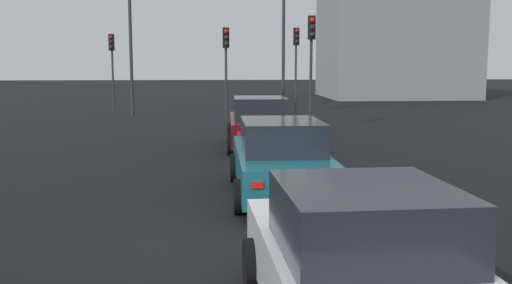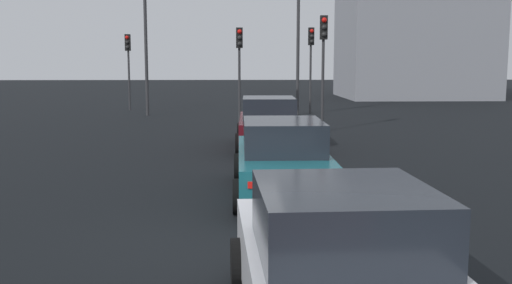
{
  "view_description": "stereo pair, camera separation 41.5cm",
  "coord_description": "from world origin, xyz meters",
  "px_view_note": "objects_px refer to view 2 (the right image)",
  "views": [
    {
      "loc": [
        -8.49,
        -0.17,
        2.71
      ],
      "look_at": [
        2.36,
        -0.96,
        1.22
      ],
      "focal_mm": 41.19,
      "sensor_mm": 36.0,
      "label": 1
    },
    {
      "loc": [
        -8.51,
        -0.58,
        2.71
      ],
      "look_at": [
        2.36,
        -0.96,
        1.22
      ],
      "focal_mm": 41.19,
      "sensor_mm": 36.0,
      "label": 2
    }
  ],
  "objects_px": {
    "traffic_light_far_left": "(239,55)",
    "traffic_light_far_right": "(323,49)",
    "street_lamp_kerbside": "(298,29)",
    "traffic_light_near_right": "(128,56)",
    "street_lamp_far": "(145,26)",
    "car_white_left_third": "(340,266)",
    "traffic_light_near_left": "(311,52)",
    "car_teal_left_second": "(282,159)",
    "car_maroon_left_lead": "(269,124)"
  },
  "relations": [
    {
      "from": "traffic_light_far_left",
      "to": "traffic_light_far_right",
      "type": "xyz_separation_m",
      "value": [
        -4.01,
        -3.19,
        0.16
      ]
    },
    {
      "from": "street_lamp_kerbside",
      "to": "traffic_light_far_left",
      "type": "bearing_deg",
      "value": 139.59
    },
    {
      "from": "traffic_light_near_right",
      "to": "street_lamp_far",
      "type": "height_order",
      "value": "street_lamp_far"
    },
    {
      "from": "traffic_light_far_left",
      "to": "car_white_left_third",
      "type": "bearing_deg",
      "value": -3.28
    },
    {
      "from": "traffic_light_near_left",
      "to": "street_lamp_kerbside",
      "type": "height_order",
      "value": "street_lamp_kerbside"
    },
    {
      "from": "street_lamp_kerbside",
      "to": "street_lamp_far",
      "type": "xyz_separation_m",
      "value": [
        -0.3,
        7.65,
        0.14
      ]
    },
    {
      "from": "car_teal_left_second",
      "to": "car_white_left_third",
      "type": "bearing_deg",
      "value": -179.08
    },
    {
      "from": "car_white_left_third",
      "to": "street_lamp_kerbside",
      "type": "distance_m",
      "value": 25.03
    },
    {
      "from": "traffic_light_near_right",
      "to": "street_lamp_kerbside",
      "type": "xyz_separation_m",
      "value": [
        -2.78,
        -9.1,
        1.32
      ]
    },
    {
      "from": "traffic_light_near_left",
      "to": "street_lamp_kerbside",
      "type": "distance_m",
      "value": 1.5
    },
    {
      "from": "traffic_light_near_right",
      "to": "traffic_light_far_left",
      "type": "distance_m",
      "value": 8.78
    },
    {
      "from": "car_white_left_third",
      "to": "street_lamp_kerbside",
      "type": "xyz_separation_m",
      "value": [
        24.68,
        -2.18,
        3.58
      ]
    },
    {
      "from": "traffic_light_near_left",
      "to": "street_lamp_far",
      "type": "xyz_separation_m",
      "value": [
        -0.91,
        8.4,
        1.29
      ]
    },
    {
      "from": "traffic_light_far_left",
      "to": "traffic_light_near_left",
      "type": "bearing_deg",
      "value": 132.32
    },
    {
      "from": "car_maroon_left_lead",
      "to": "traffic_light_far_right",
      "type": "xyz_separation_m",
      "value": [
        4.26,
        -2.33,
        2.41
      ]
    },
    {
      "from": "car_white_left_third",
      "to": "traffic_light_far_right",
      "type": "xyz_separation_m",
      "value": [
        17.14,
        -2.36,
        2.43
      ]
    },
    {
      "from": "traffic_light_far_left",
      "to": "street_lamp_far",
      "type": "height_order",
      "value": "street_lamp_far"
    },
    {
      "from": "car_maroon_left_lead",
      "to": "street_lamp_kerbside",
      "type": "distance_m",
      "value": 12.51
    },
    {
      "from": "traffic_light_near_right",
      "to": "car_maroon_left_lead",
      "type": "bearing_deg",
      "value": 32.09
    },
    {
      "from": "car_maroon_left_lead",
      "to": "street_lamp_far",
      "type": "distance_m",
      "value": 13.27
    },
    {
      "from": "car_teal_left_second",
      "to": "traffic_light_near_right",
      "type": "relative_size",
      "value": 1.12
    },
    {
      "from": "street_lamp_kerbside",
      "to": "car_maroon_left_lead",
      "type": "bearing_deg",
      "value": 169.66
    },
    {
      "from": "street_lamp_far",
      "to": "car_teal_left_second",
      "type": "bearing_deg",
      "value": -163.45
    },
    {
      "from": "street_lamp_far",
      "to": "car_white_left_third",
      "type": "bearing_deg",
      "value": -167.37
    },
    {
      "from": "traffic_light_far_right",
      "to": "street_lamp_far",
      "type": "relative_size",
      "value": 0.58
    },
    {
      "from": "car_maroon_left_lead",
      "to": "car_white_left_third",
      "type": "bearing_deg",
      "value": -178.89
    },
    {
      "from": "car_teal_left_second",
      "to": "traffic_light_near_right",
      "type": "xyz_separation_m",
      "value": [
        21.24,
        6.85,
        2.27
      ]
    },
    {
      "from": "traffic_light_near_right",
      "to": "traffic_light_far_right",
      "type": "xyz_separation_m",
      "value": [
        -10.32,
        -9.29,
        0.16
      ]
    },
    {
      "from": "car_white_left_third",
      "to": "street_lamp_far",
      "type": "bearing_deg",
      "value": 10.4
    },
    {
      "from": "street_lamp_kerbside",
      "to": "traffic_light_near_right",
      "type": "bearing_deg",
      "value": 73.01
    },
    {
      "from": "traffic_light_far_right",
      "to": "street_lamp_kerbside",
      "type": "xyz_separation_m",
      "value": [
        7.54,
        0.18,
        1.15
      ]
    },
    {
      "from": "car_maroon_left_lead",
      "to": "traffic_light_far_left",
      "type": "bearing_deg",
      "value": 7.14
    },
    {
      "from": "traffic_light_far_right",
      "to": "traffic_light_far_left",
      "type": "bearing_deg",
      "value": -140.27
    },
    {
      "from": "car_white_left_third",
      "to": "traffic_light_far_left",
      "type": "distance_m",
      "value": 21.29
    },
    {
      "from": "traffic_light_near_left",
      "to": "traffic_light_far_left",
      "type": "bearing_deg",
      "value": -49.73
    },
    {
      "from": "traffic_light_near_left",
      "to": "car_maroon_left_lead",
      "type": "bearing_deg",
      "value": -20.71
    },
    {
      "from": "car_teal_left_second",
      "to": "street_lamp_kerbside",
      "type": "distance_m",
      "value": 18.94
    },
    {
      "from": "car_maroon_left_lead",
      "to": "traffic_light_far_right",
      "type": "distance_m",
      "value": 5.42
    },
    {
      "from": "car_teal_left_second",
      "to": "traffic_light_near_right",
      "type": "distance_m",
      "value": 22.43
    },
    {
      "from": "traffic_light_near_left",
      "to": "street_lamp_kerbside",
      "type": "bearing_deg",
      "value": -58.21
    },
    {
      "from": "car_white_left_third",
      "to": "traffic_light_far_right",
      "type": "bearing_deg",
      "value": -10.09
    },
    {
      "from": "car_white_left_third",
      "to": "car_teal_left_second",
      "type": "bearing_deg",
      "value": -1.61
    },
    {
      "from": "street_lamp_kerbside",
      "to": "car_white_left_third",
      "type": "bearing_deg",
      "value": 174.94
    },
    {
      "from": "traffic_light_near_left",
      "to": "traffic_light_far_right",
      "type": "distance_m",
      "value": 8.17
    },
    {
      "from": "car_maroon_left_lead",
      "to": "traffic_light_near_left",
      "type": "height_order",
      "value": "traffic_light_near_left"
    },
    {
      "from": "car_maroon_left_lead",
      "to": "street_lamp_far",
      "type": "relative_size",
      "value": 0.6
    },
    {
      "from": "car_white_left_third",
      "to": "traffic_light_near_left",
      "type": "bearing_deg",
      "value": -8.85
    },
    {
      "from": "car_teal_left_second",
      "to": "car_white_left_third",
      "type": "height_order",
      "value": "car_white_left_third"
    },
    {
      "from": "car_teal_left_second",
      "to": "traffic_light_far_left",
      "type": "xyz_separation_m",
      "value": [
        14.93,
        0.75,
        2.27
      ]
    },
    {
      "from": "traffic_light_far_left",
      "to": "street_lamp_far",
      "type": "bearing_deg",
      "value": -130.34
    }
  ]
}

